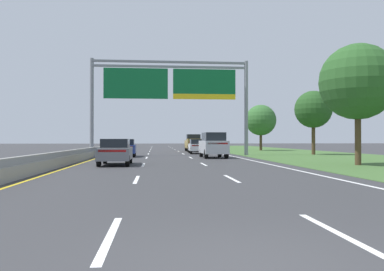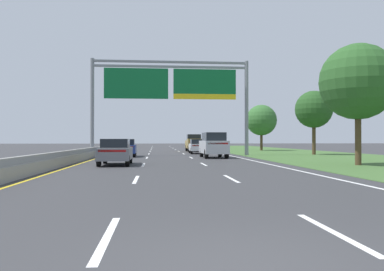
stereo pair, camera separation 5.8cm
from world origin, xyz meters
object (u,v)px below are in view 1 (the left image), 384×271
Objects in this scene: pickup_truck_gold at (194,143)px; roadside_tree_far at (261,120)px; car_white_right_lane_sedan at (198,146)px; car_blue_left_lane_sedan at (125,147)px; roadside_tree_near at (358,82)px; roadside_tree_mid at (313,110)px; car_silver_right_lane_suv at (213,145)px; car_grey_left_lane_sedan at (116,151)px; overhead_sign_gantry at (170,87)px.

roadside_tree_far is at bearing -72.50° from pickup_truck_gold.
roadside_tree_far reaches higher than car_white_right_lane_sedan.
roadside_tree_near is (14.64, -13.31, 4.13)m from car_blue_left_lane_sedan.
roadside_tree_far is (-1.29, 15.17, -0.35)m from roadside_tree_mid.
car_grey_left_lane_sedan is at bearing 139.96° from car_silver_right_lane_suv.
roadside_tree_far reaches higher than car_silver_right_lane_suv.
overhead_sign_gantry reaches higher than car_silver_right_lane_suv.
overhead_sign_gantry is 2.38× the size of roadside_tree_far.
car_white_right_lane_sedan is at bearing -132.67° from roadside_tree_far.
pickup_truck_gold is at bearing 104.02° from roadside_tree_near.
pickup_truck_gold is at bearing -0.69° from car_silver_right_lane_suv.
car_white_right_lane_sedan is 9.93m from car_silver_right_lane_suv.
car_blue_left_lane_sedan is at bearing 137.73° from roadside_tree_near.
car_white_right_lane_sedan is at bearing 109.90° from roadside_tree_near.
car_white_right_lane_sedan is (3.16, 5.25, -5.66)m from overhead_sign_gantry.
car_blue_left_lane_sedan is 0.94× the size of car_silver_right_lane_suv.
roadside_tree_mid is (10.90, -12.16, 3.47)m from pickup_truck_gold.
roadside_tree_mid is at bearing 3.51° from overhead_sign_gantry.
roadside_tree_near reaches higher than roadside_tree_mid.
pickup_truck_gold is 7.81m from car_white_right_lane_sedan.
overhead_sign_gantry is 18.52m from roadside_tree_near.
car_silver_right_lane_suv is at bearing -115.08° from roadside_tree_far.
roadside_tree_mid is (18.51, 2.73, 3.73)m from car_blue_left_lane_sedan.
car_blue_left_lane_sedan is 0.70× the size of roadside_tree_far.
car_grey_left_lane_sedan is 0.61× the size of roadside_tree_near.
roadside_tree_near is 1.14× the size of roadside_tree_far.
pickup_truck_gold is 1.21× the size of car_white_right_lane_sedan.
car_grey_left_lane_sedan is at bearing -105.88° from overhead_sign_gantry.
car_blue_left_lane_sedan is at bearing -155.80° from overhead_sign_gantry.
roadside_tree_near is (10.55, -15.15, -1.53)m from overhead_sign_gantry.
car_grey_left_lane_sedan is (0.28, -11.57, 0.00)m from car_blue_left_lane_sedan.
roadside_tree_near is 31.32m from roadside_tree_far.
overhead_sign_gantry is 20.86m from roadside_tree_far.
roadside_tree_near is at bearing -55.16° from overhead_sign_gantry.
roadside_tree_far is (9.96, 10.80, 3.38)m from car_white_right_lane_sedan.
roadside_tree_mid is at bearing -83.05° from car_blue_left_lane_sedan.
car_blue_left_lane_sedan is at bearing -171.62° from roadside_tree_mid.
pickup_truck_gold reaches higher than car_white_right_lane_sedan.
car_silver_right_lane_suv is (-0.09, -17.72, 0.02)m from pickup_truck_gold.
car_white_right_lane_sedan is 1.01× the size of car_grey_left_lane_sedan.
pickup_truck_gold is 0.85× the size of roadside_tree_far.
car_grey_left_lane_sedan is 0.94× the size of car_silver_right_lane_suv.
overhead_sign_gantry is 7.91m from car_silver_right_lane_suv.
car_blue_left_lane_sedan is at bearing 68.92° from car_silver_right_lane_suv.
car_grey_left_lane_sedan is at bearing 161.15° from car_white_right_lane_sedan.
car_blue_left_lane_sedan is 19.07m from roadside_tree_mid.
car_blue_left_lane_sedan is at bearing -133.90° from roadside_tree_far.
roadside_tree_far is (13.12, 16.05, -2.28)m from overhead_sign_gantry.
car_grey_left_lane_sedan is at bearing 173.09° from roadside_tree_near.
car_grey_left_lane_sedan is 15.04m from roadside_tree_near.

